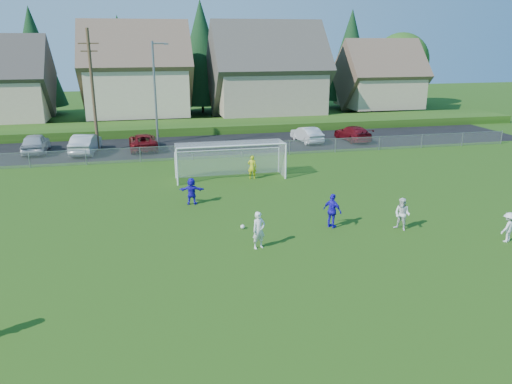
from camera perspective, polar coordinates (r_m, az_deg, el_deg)
ground at (r=19.78m, az=5.20°, el=-10.61°), size 160.00×160.00×0.00m
asphalt_lot at (r=45.40m, az=-5.45°, el=5.41°), size 60.00×60.00×0.00m
grass_embankment at (r=52.65m, az=-6.54°, el=7.44°), size 70.00×6.00×0.80m
soccer_ball at (r=25.18m, az=-1.55°, el=-3.99°), size 0.22×0.22×0.22m
player_white_a at (r=22.65m, az=0.32°, el=-4.39°), size 0.73×0.60×1.74m
player_white_b at (r=25.82m, az=16.37°, el=-2.46°), size 0.98×1.02×1.66m
player_white_c at (r=26.24m, az=26.85°, el=-3.61°), size 1.07×0.85×1.44m
player_blue_a at (r=25.38m, az=8.72°, el=-2.14°), size 0.96×1.10×1.78m
player_blue_b at (r=28.90m, az=-7.38°, el=0.10°), size 1.52×0.75×1.57m
goalkeeper at (r=33.91m, az=-0.44°, el=2.88°), size 0.70×0.57×1.65m
car_a at (r=45.73m, az=-23.92°, el=5.13°), size 2.11×4.85×1.63m
car_b at (r=44.00m, az=-18.90°, el=5.26°), size 2.31×5.09×1.62m
car_c at (r=44.16m, az=-12.78°, el=5.63°), size 2.50×5.02×1.37m
car_f at (r=46.49m, az=5.83°, el=6.57°), size 2.02×4.46×1.42m
car_g at (r=47.77m, az=11.00°, el=6.61°), size 2.35×4.93×1.39m
soccer_goal at (r=33.98m, az=-3.00°, el=4.28°), size 7.42×1.90×2.50m
chainlink_fence at (r=39.94m, az=-4.44°, el=4.73°), size 52.06×0.06×1.20m
streetlight at (r=42.84m, az=-11.38°, el=11.01°), size 1.38×0.18×9.00m
utility_pole at (r=43.97m, az=-18.16°, el=11.06°), size 1.60×0.26×10.00m
houses_row at (r=59.58m, az=-5.66°, el=15.30°), size 53.90×11.45×13.27m
tree_row at (r=65.72m, az=-7.20°, el=15.05°), size 65.98×12.36×13.80m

